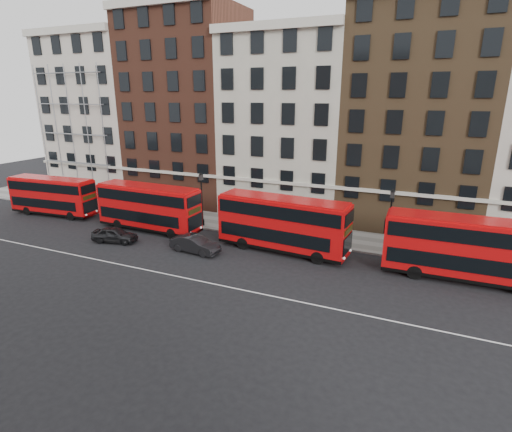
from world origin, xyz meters
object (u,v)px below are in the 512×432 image
at_px(car_rear, 115,235).
at_px(bus_c, 282,223).
at_px(bus_a, 52,195).
at_px(car_front, 195,244).
at_px(bus_b, 148,207).
at_px(bus_d, 465,248).

bearing_deg(car_rear, bus_c, -86.85).
height_order(bus_a, car_rear, bus_a).
relative_size(bus_c, car_front, 2.59).
bearing_deg(car_front, bus_b, 71.01).
height_order(bus_b, car_rear, bus_b).
height_order(bus_c, car_front, bus_c).
height_order(bus_a, bus_c, bus_c).
height_order(car_rear, car_front, car_front).
relative_size(bus_a, bus_d, 0.92).
bearing_deg(car_front, bus_d, -76.37).
xyz_separation_m(bus_a, car_front, (19.79, -3.11, -1.49)).
xyz_separation_m(bus_d, car_rear, (-27.84, -3.93, -1.75)).
bearing_deg(bus_d, car_rear, -172.86).
height_order(bus_d, car_front, bus_d).
height_order(bus_a, bus_d, bus_d).
bearing_deg(bus_a, bus_d, -4.60).
distance_m(bus_b, car_front, 7.89).
distance_m(bus_b, bus_d, 27.07).
distance_m(bus_d, car_rear, 28.17).
xyz_separation_m(bus_b, car_rear, (-0.76, -3.93, -1.68)).
distance_m(bus_c, car_rear, 14.98).
distance_m(bus_c, car_front, 7.44).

